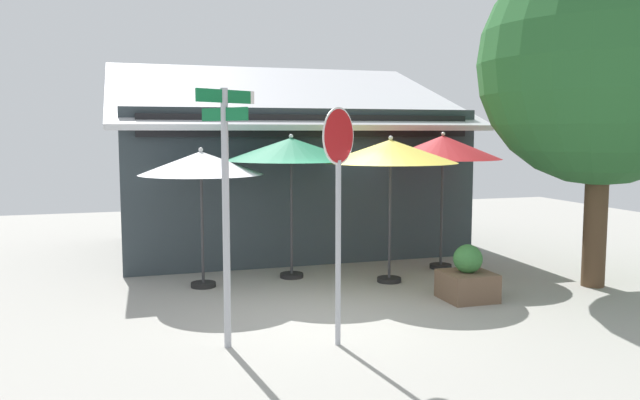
{
  "coord_description": "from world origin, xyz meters",
  "views": [
    {
      "loc": [
        -2.94,
        -8.92,
        2.73
      ],
      "look_at": [
        0.22,
        1.2,
        1.6
      ],
      "focal_mm": 35.85,
      "sensor_mm": 36.0,
      "label": 1
    }
  ],
  "objects_px": {
    "stop_sign": "(338,184)",
    "patio_umbrella_crimson_far_right": "(443,148)",
    "shade_tree": "(622,70)",
    "patio_umbrella_ivory_left": "(201,164)",
    "patio_umbrella_mustard_right": "(391,152)",
    "street_sign_post": "(226,193)",
    "sidewalk_planter": "(467,279)",
    "patio_umbrella_forest_green_center": "(291,150)"
  },
  "relations": [
    {
      "from": "patio_umbrella_ivory_left",
      "to": "patio_umbrella_mustard_right",
      "type": "distance_m",
      "value": 3.36
    },
    {
      "from": "stop_sign",
      "to": "shade_tree",
      "type": "bearing_deg",
      "value": 14.85
    },
    {
      "from": "patio_umbrella_ivory_left",
      "to": "patio_umbrella_crimson_far_right",
      "type": "bearing_deg",
      "value": 1.84
    },
    {
      "from": "stop_sign",
      "to": "street_sign_post",
      "type": "bearing_deg",
      "value": 166.52
    },
    {
      "from": "patio_umbrella_forest_green_center",
      "to": "sidewalk_planter",
      "type": "bearing_deg",
      "value": -46.08
    },
    {
      "from": "patio_umbrella_crimson_far_right",
      "to": "shade_tree",
      "type": "bearing_deg",
      "value": -46.42
    },
    {
      "from": "street_sign_post",
      "to": "patio_umbrella_forest_green_center",
      "type": "xyz_separation_m",
      "value": [
        1.78,
        3.55,
        0.42
      ]
    },
    {
      "from": "street_sign_post",
      "to": "patio_umbrella_mustard_right",
      "type": "xyz_separation_m",
      "value": [
        3.39,
        2.68,
        0.39
      ]
    },
    {
      "from": "shade_tree",
      "to": "patio_umbrella_forest_green_center",
      "type": "bearing_deg",
      "value": 155.63
    },
    {
      "from": "street_sign_post",
      "to": "patio_umbrella_forest_green_center",
      "type": "distance_m",
      "value": 4.0
    },
    {
      "from": "street_sign_post",
      "to": "stop_sign",
      "type": "distance_m",
      "value": 1.41
    },
    {
      "from": "street_sign_post",
      "to": "patio_umbrella_forest_green_center",
      "type": "height_order",
      "value": "street_sign_post"
    },
    {
      "from": "patio_umbrella_forest_green_center",
      "to": "stop_sign",
      "type": "bearing_deg",
      "value": -96.03
    },
    {
      "from": "shade_tree",
      "to": "sidewalk_planter",
      "type": "height_order",
      "value": "shade_tree"
    },
    {
      "from": "street_sign_post",
      "to": "patio_umbrella_mustard_right",
      "type": "bearing_deg",
      "value": 38.3
    },
    {
      "from": "patio_umbrella_ivory_left",
      "to": "patio_umbrella_mustard_right",
      "type": "bearing_deg",
      "value": -10.8
    },
    {
      "from": "patio_umbrella_ivory_left",
      "to": "stop_sign",
      "type": "bearing_deg",
      "value": -70.68
    },
    {
      "from": "street_sign_post",
      "to": "patio_umbrella_mustard_right",
      "type": "relative_size",
      "value": 1.22
    },
    {
      "from": "stop_sign",
      "to": "patio_umbrella_mustard_right",
      "type": "relative_size",
      "value": 1.14
    },
    {
      "from": "patio_umbrella_ivory_left",
      "to": "sidewalk_planter",
      "type": "height_order",
      "value": "patio_umbrella_ivory_left"
    },
    {
      "from": "street_sign_post",
      "to": "shade_tree",
      "type": "bearing_deg",
      "value": 9.48
    },
    {
      "from": "patio_umbrella_mustard_right",
      "to": "sidewalk_planter",
      "type": "xyz_separation_m",
      "value": [
        0.71,
        -1.54,
        -2.02
      ]
    },
    {
      "from": "patio_umbrella_crimson_far_right",
      "to": "shade_tree",
      "type": "height_order",
      "value": "shade_tree"
    },
    {
      "from": "patio_umbrella_ivory_left",
      "to": "shade_tree",
      "type": "height_order",
      "value": "shade_tree"
    },
    {
      "from": "sidewalk_planter",
      "to": "patio_umbrella_crimson_far_right",
      "type": "bearing_deg",
      "value": 72.04
    },
    {
      "from": "patio_umbrella_mustard_right",
      "to": "patio_umbrella_crimson_far_right",
      "type": "relative_size",
      "value": 0.98
    },
    {
      "from": "patio_umbrella_crimson_far_right",
      "to": "sidewalk_planter",
      "type": "distance_m",
      "value": 3.2
    },
    {
      "from": "stop_sign",
      "to": "patio_umbrella_ivory_left",
      "type": "distance_m",
      "value": 3.85
    },
    {
      "from": "patio_umbrella_forest_green_center",
      "to": "patio_umbrella_mustard_right",
      "type": "height_order",
      "value": "patio_umbrella_forest_green_center"
    },
    {
      "from": "stop_sign",
      "to": "sidewalk_planter",
      "type": "height_order",
      "value": "stop_sign"
    },
    {
      "from": "patio_umbrella_crimson_far_right",
      "to": "shade_tree",
      "type": "distance_m",
      "value": 3.44
    },
    {
      "from": "street_sign_post",
      "to": "sidewalk_planter",
      "type": "height_order",
      "value": "street_sign_post"
    },
    {
      "from": "patio_umbrella_forest_green_center",
      "to": "patio_umbrella_mustard_right",
      "type": "relative_size",
      "value": 1.01
    },
    {
      "from": "patio_umbrella_ivory_left",
      "to": "street_sign_post",
      "type": "bearing_deg",
      "value": -91.61
    },
    {
      "from": "patio_umbrella_forest_green_center",
      "to": "patio_umbrella_ivory_left",
      "type": "bearing_deg",
      "value": -171.66
    },
    {
      "from": "street_sign_post",
      "to": "patio_umbrella_forest_green_center",
      "type": "bearing_deg",
      "value": 63.43
    },
    {
      "from": "street_sign_post",
      "to": "stop_sign",
      "type": "height_order",
      "value": "street_sign_post"
    },
    {
      "from": "patio_umbrella_mustard_right",
      "to": "patio_umbrella_crimson_far_right",
      "type": "bearing_deg",
      "value": 28.12
    },
    {
      "from": "stop_sign",
      "to": "patio_umbrella_crimson_far_right",
      "type": "xyz_separation_m",
      "value": [
        3.49,
        3.79,
        0.33
      ]
    },
    {
      "from": "patio_umbrella_mustard_right",
      "to": "stop_sign",
      "type": "bearing_deg",
      "value": -123.95
    },
    {
      "from": "stop_sign",
      "to": "patio_umbrella_crimson_far_right",
      "type": "bearing_deg",
      "value": 47.36
    },
    {
      "from": "shade_tree",
      "to": "patio_umbrella_ivory_left",
      "type": "bearing_deg",
      "value": 162.91
    }
  ]
}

